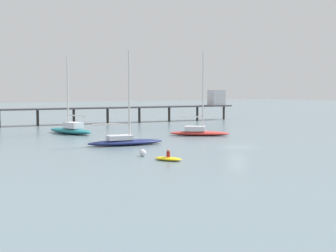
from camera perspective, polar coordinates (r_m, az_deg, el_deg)
The scene contains 7 objects.
ground_plane at distance 57.80m, azimuth 8.31°, elevation -2.52°, with size 400.00×400.00×0.00m, color slate.
pier at distance 99.26m, azimuth -4.57°, elevation 2.50°, with size 65.21×10.17×6.77m.
sailboat_red at distance 71.43m, azimuth 3.73°, elevation -0.61°, with size 8.78×7.60×12.58m.
sailboat_teal at distance 75.40m, azimuth -11.60°, elevation -0.37°, with size 5.44×10.00×11.97m.
sailboat_navy at distance 59.30m, azimuth -5.20°, elevation -1.71°, with size 10.03×4.10×11.72m.
dinghy_yellow at distance 46.56m, azimuth 0.03°, elevation -3.91°, with size 2.54×3.18×1.14m.
mooring_buoy_far at distance 49.50m, azimuth -3.07°, elevation -3.24°, with size 0.72×0.72×0.72m, color silver.
Camera 1 is at (-37.04, -43.81, 7.01)m, focal length 50.74 mm.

